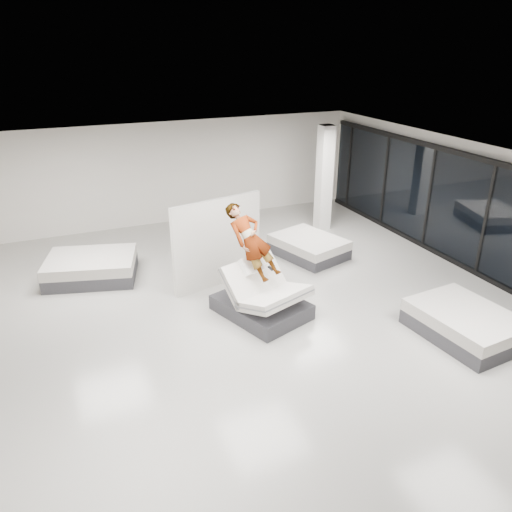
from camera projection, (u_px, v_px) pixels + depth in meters
name	position (u px, v px, depth m)	size (l,w,h in m)	color
room	(264.00, 253.00, 9.90)	(14.00, 14.04, 3.20)	#AEACA4
hero_bed	(262.00, 299.00, 10.69)	(1.95, 2.24, 1.26)	#343439
person	(252.00, 257.00, 10.56)	(0.65, 0.43, 1.78)	slate
remote	(271.00, 268.00, 10.55)	(0.05, 0.14, 0.03)	black
divider_panel	(218.00, 243.00, 11.76)	(2.37, 0.11, 2.15)	silver
flat_bed_right_far	(309.00, 247.00, 13.67)	(1.90, 2.22, 0.52)	#343439
flat_bed_right_near	(465.00, 324.00, 9.94)	(1.70, 2.16, 0.56)	#343439
flat_bed_left_far	(92.00, 268.00, 12.36)	(2.44, 2.07, 0.58)	#343439
column	(324.00, 179.00, 15.13)	(0.40, 0.40, 3.20)	silver
storefront_glazing	(486.00, 221.00, 12.08)	(0.12, 13.40, 2.92)	#1F2834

